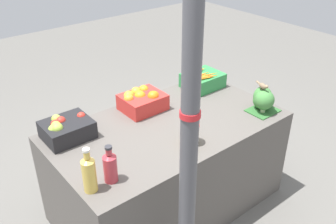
% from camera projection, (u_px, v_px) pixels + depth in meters
% --- Properties ---
extents(ground_plane, '(10.00, 10.00, 0.00)m').
position_uv_depth(ground_plane, '(168.00, 203.00, 2.99)').
color(ground_plane, '#605E59').
extents(market_table, '(1.65, 0.92, 0.74)m').
position_uv_depth(market_table, '(168.00, 166.00, 2.81)').
color(market_table, '#56514C').
rests_on(market_table, ground_plane).
extents(support_pole, '(0.10, 0.10, 2.37)m').
position_uv_depth(support_pole, '(189.00, 136.00, 1.69)').
color(support_pole, '#4C4C51').
rests_on(support_pole, ground_plane).
extents(apple_crate, '(0.31, 0.26, 0.15)m').
position_uv_depth(apple_crate, '(66.00, 129.00, 2.45)').
color(apple_crate, black).
rests_on(apple_crate, market_table).
extents(orange_crate, '(0.31, 0.26, 0.16)m').
position_uv_depth(orange_crate, '(142.00, 100.00, 2.79)').
color(orange_crate, red).
rests_on(orange_crate, market_table).
extents(carrot_crate, '(0.31, 0.26, 0.16)m').
position_uv_depth(carrot_crate, '(203.00, 80.00, 3.12)').
color(carrot_crate, '#2D8442').
rests_on(carrot_crate, market_table).
extents(broccoli_pile, '(0.22, 0.19, 0.18)m').
position_uv_depth(broccoli_pile, '(263.00, 100.00, 2.75)').
color(broccoli_pile, '#2D602D').
rests_on(broccoli_pile, market_table).
extents(juice_bottle_golden, '(0.08, 0.08, 0.27)m').
position_uv_depth(juice_bottle_golden, '(89.00, 173.00, 1.98)').
color(juice_bottle_golden, gold).
rests_on(juice_bottle_golden, market_table).
extents(juice_bottle_ruby, '(0.08, 0.08, 0.23)m').
position_uv_depth(juice_bottle_ruby, '(110.00, 167.00, 2.06)').
color(juice_bottle_ruby, '#B2333D').
rests_on(juice_bottle_ruby, market_table).
extents(pickle_jar, '(0.10, 0.10, 0.14)m').
position_uv_depth(pickle_jar, '(191.00, 134.00, 2.39)').
color(pickle_jar, '#DBBC56').
rests_on(pickle_jar, market_table).
extents(sparrow_bird, '(0.05, 0.13, 0.05)m').
position_uv_depth(sparrow_bird, '(263.00, 86.00, 2.69)').
color(sparrow_bird, '#4C3D2D').
rests_on(sparrow_bird, broccoli_pile).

